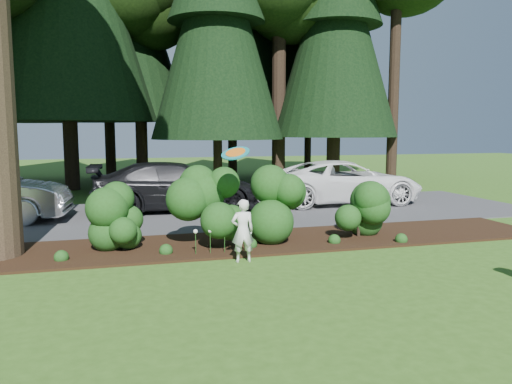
{
  "coord_description": "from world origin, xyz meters",
  "views": [
    {
      "loc": [
        -2.06,
        -7.49,
        2.55
      ],
      "look_at": [
        0.64,
        2.28,
        1.3
      ],
      "focal_mm": 35.0,
      "sensor_mm": 36.0,
      "label": 1
    }
  ],
  "objects_px": {
    "car_dark_suv": "(176,186)",
    "frisbee": "(235,153)",
    "child": "(243,231)",
    "car_white_suv": "(344,182)"
  },
  "relations": [
    {
      "from": "frisbee",
      "to": "car_white_suv",
      "type": "bearing_deg",
      "value": 49.85
    },
    {
      "from": "frisbee",
      "to": "child",
      "type": "bearing_deg",
      "value": -66.42
    },
    {
      "from": "car_dark_suv",
      "to": "frisbee",
      "type": "height_order",
      "value": "frisbee"
    },
    {
      "from": "car_dark_suv",
      "to": "frisbee",
      "type": "distance_m",
      "value": 6.49
    },
    {
      "from": "car_dark_suv",
      "to": "frisbee",
      "type": "bearing_deg",
      "value": -173.8
    },
    {
      "from": "car_white_suv",
      "to": "car_dark_suv",
      "type": "bearing_deg",
      "value": 92.72
    },
    {
      "from": "car_white_suv",
      "to": "car_dark_suv",
      "type": "distance_m",
      "value": 5.81
    },
    {
      "from": "frisbee",
      "to": "car_dark_suv",
      "type": "bearing_deg",
      "value": 94.07
    },
    {
      "from": "car_white_suv",
      "to": "frisbee",
      "type": "bearing_deg",
      "value": 142.44
    },
    {
      "from": "car_white_suv",
      "to": "frisbee",
      "type": "xyz_separation_m",
      "value": [
        -5.36,
        -6.35,
        1.34
      ]
    }
  ]
}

